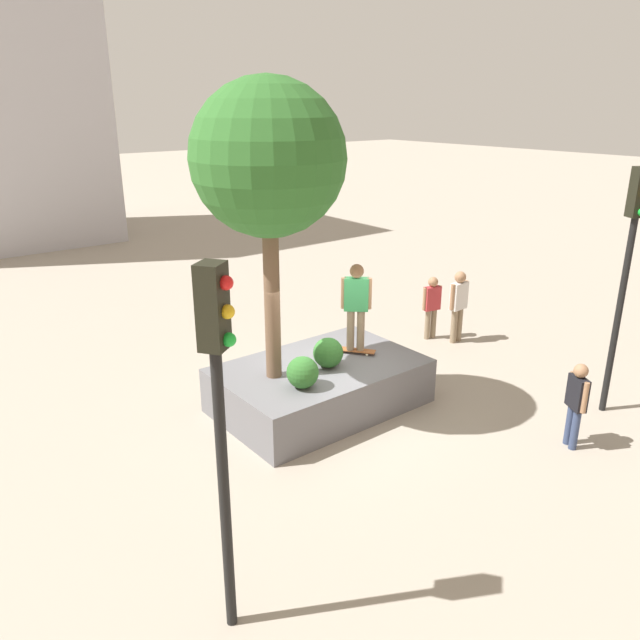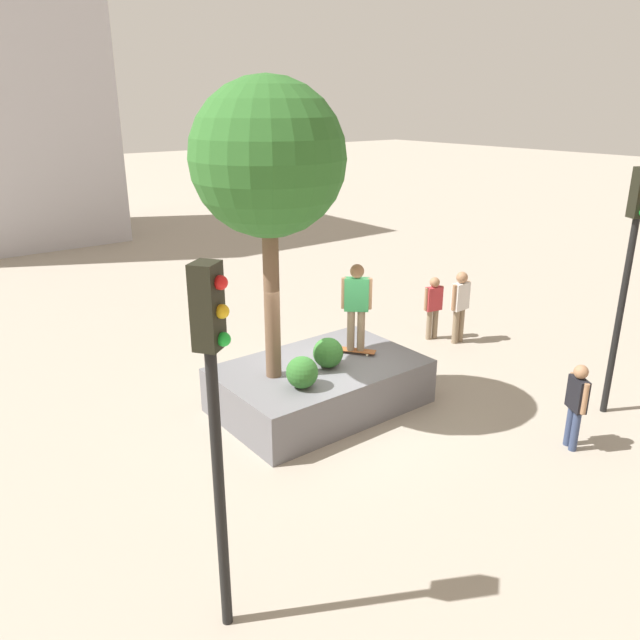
% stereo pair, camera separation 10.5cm
% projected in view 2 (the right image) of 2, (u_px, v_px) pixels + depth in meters
% --- Properties ---
extents(ground_plane, '(120.00, 120.00, 0.00)m').
position_uv_depth(ground_plane, '(333.00, 408.00, 11.92)').
color(ground_plane, '#9E9384').
extents(planter_ledge, '(3.83, 2.46, 0.88)m').
position_uv_depth(planter_ledge, '(320.00, 385.00, 11.87)').
color(planter_ledge, slate).
rests_on(planter_ledge, ground).
extents(plaza_tree, '(2.57, 2.57, 5.14)m').
position_uv_depth(plaza_tree, '(268.00, 160.00, 9.97)').
color(plaza_tree, brown).
rests_on(plaza_tree, planter_ledge).
extents(boxwood_shrub, '(0.57, 0.57, 0.57)m').
position_uv_depth(boxwood_shrub, '(328.00, 353.00, 11.53)').
color(boxwood_shrub, '#2D6628').
rests_on(boxwood_shrub, planter_ledge).
extents(hedge_clump, '(0.57, 0.57, 0.57)m').
position_uv_depth(hedge_clump, '(302.00, 372.00, 10.71)').
color(hedge_clump, '#2D6628').
rests_on(hedge_clump, planter_ledge).
extents(skateboard, '(0.64, 0.77, 0.07)m').
position_uv_depth(skateboard, '(355.00, 351.00, 12.22)').
color(skateboard, brown).
rests_on(skateboard, planter_ledge).
extents(skateboarder, '(0.48, 0.46, 1.75)m').
position_uv_depth(skateboarder, '(356.00, 301.00, 11.88)').
color(skateboarder, '#847056').
rests_on(skateboarder, skateboard).
extents(traffic_light_corner, '(0.37, 0.37, 4.23)m').
position_uv_depth(traffic_light_corner, '(214.00, 393.00, 6.08)').
color(traffic_light_corner, black).
rests_on(traffic_light_corner, ground).
extents(traffic_light_median, '(0.36, 0.37, 4.57)m').
position_uv_depth(traffic_light_median, '(631.00, 252.00, 10.76)').
color(traffic_light_median, black).
rests_on(traffic_light_median, ground).
extents(bystander_watching, '(0.60, 0.28, 1.78)m').
position_uv_depth(bystander_watching, '(460.00, 302.00, 14.84)').
color(bystander_watching, '#847056').
rests_on(bystander_watching, ground).
extents(passerby_with_bag, '(0.35, 0.47, 1.54)m').
position_uv_depth(passerby_with_bag, '(577.00, 401.00, 10.29)').
color(passerby_with_bag, navy).
rests_on(passerby_with_bag, ground).
extents(pedestrian_crossing, '(0.53, 0.26, 1.58)m').
position_uv_depth(pedestrian_crossing, '(433.00, 304.00, 15.09)').
color(pedestrian_crossing, '#847056').
rests_on(pedestrian_crossing, ground).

